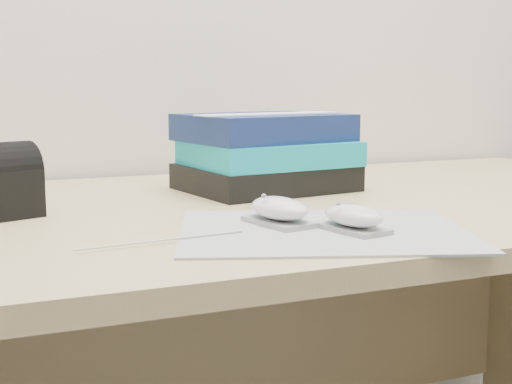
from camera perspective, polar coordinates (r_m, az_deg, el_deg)
name	(u,v)px	position (r m, az deg, el deg)	size (l,w,h in m)	color
desk	(264,329)	(1.25, 0.61, -10.94)	(1.60, 0.80, 0.73)	tan
mousepad	(323,231)	(0.91, 5.38, -3.09)	(0.36, 0.28, 0.00)	gray
mouse_rear	(279,211)	(0.94, 1.86, -1.50)	(0.08, 0.11, 0.04)	#9A9A9C
mouse_front	(353,218)	(0.90, 7.79, -2.06)	(0.07, 0.10, 0.04)	gray
usb_cable	(162,240)	(0.84, -7.52, -3.84)	(0.00, 0.00, 0.21)	silver
book_stack	(266,153)	(1.25, 0.79, 3.17)	(0.30, 0.26, 0.14)	black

